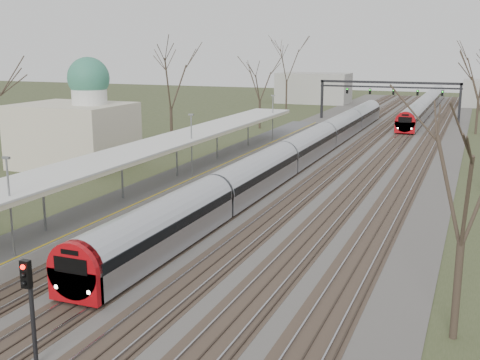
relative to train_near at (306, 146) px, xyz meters
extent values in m
cube|color=#474442|center=(2.50, 5.89, -1.43)|extent=(24.00, 160.00, 0.10)
cube|color=#4C3828|center=(-3.50, 5.89, -1.39)|extent=(2.60, 160.00, 0.06)
cube|color=gray|center=(-4.22, 5.89, -1.32)|extent=(0.07, 160.00, 0.12)
cube|color=gray|center=(-2.78, 5.89, -1.32)|extent=(0.07, 160.00, 0.12)
cube|color=#4C3828|center=(0.00, 5.89, -1.39)|extent=(2.60, 160.00, 0.06)
cube|color=gray|center=(-0.72, 5.89, -1.32)|extent=(0.07, 160.00, 0.12)
cube|color=gray|center=(0.72, 5.89, -1.32)|extent=(0.07, 160.00, 0.12)
cube|color=#4C3828|center=(3.50, 5.89, -1.39)|extent=(2.60, 160.00, 0.06)
cube|color=gray|center=(2.78, 5.89, -1.32)|extent=(0.07, 160.00, 0.12)
cube|color=gray|center=(4.22, 5.89, -1.32)|extent=(0.07, 160.00, 0.12)
cube|color=#4C3828|center=(7.00, 5.89, -1.39)|extent=(2.60, 160.00, 0.06)
cube|color=gray|center=(6.28, 5.89, -1.32)|extent=(0.07, 160.00, 0.12)
cube|color=gray|center=(7.72, 5.89, -1.32)|extent=(0.07, 160.00, 0.12)
cube|color=#4C3828|center=(10.50, 5.89, -1.39)|extent=(2.60, 160.00, 0.06)
cube|color=gray|center=(9.78, 5.89, -1.32)|extent=(0.07, 160.00, 0.12)
cube|color=gray|center=(11.22, 5.89, -1.32)|extent=(0.07, 160.00, 0.12)
cube|color=#9E9B93|center=(-6.55, -11.61, -0.98)|extent=(3.50, 69.00, 1.00)
cylinder|color=slate|center=(-6.55, -31.11, 1.02)|extent=(0.14, 0.14, 3.00)
cylinder|color=slate|center=(-6.55, -23.11, 1.02)|extent=(0.14, 0.14, 3.00)
cylinder|color=slate|center=(-6.55, -15.11, 1.02)|extent=(0.14, 0.14, 3.00)
cylinder|color=slate|center=(-6.55, -7.11, 1.02)|extent=(0.14, 0.14, 3.00)
cylinder|color=slate|center=(-6.55, 0.89, 1.02)|extent=(0.14, 0.14, 3.00)
cube|color=silver|center=(-6.55, -16.11, 2.57)|extent=(4.10, 50.00, 0.12)
cube|color=beige|center=(-6.55, -16.11, 2.40)|extent=(4.10, 50.00, 0.25)
cube|color=beige|center=(-19.50, -11.11, 1.52)|extent=(10.00, 8.00, 6.00)
cylinder|color=silver|center=(-17.50, -11.11, 5.72)|extent=(3.20, 3.20, 2.50)
sphere|color=#2D725C|center=(-17.50, -11.11, 6.92)|extent=(3.80, 3.80, 3.80)
cube|color=black|center=(-7.50, 35.89, 1.52)|extent=(0.35, 0.35, 6.00)
cube|color=black|center=(13.00, 35.89, 1.52)|extent=(0.35, 0.35, 6.00)
cube|color=black|center=(2.75, 35.89, 4.42)|extent=(21.00, 0.35, 0.35)
cube|color=black|center=(2.75, 35.89, 3.72)|extent=(21.00, 0.25, 0.25)
cube|color=black|center=(-3.50, 35.69, 3.02)|extent=(0.32, 0.22, 0.85)
sphere|color=#0CFF19|center=(-3.50, 35.55, 3.27)|extent=(0.16, 0.16, 0.16)
cube|color=black|center=(0.00, 35.69, 3.02)|extent=(0.32, 0.22, 0.85)
sphere|color=#0CFF19|center=(0.00, 35.55, 3.27)|extent=(0.16, 0.16, 0.16)
cube|color=black|center=(3.50, 35.69, 3.02)|extent=(0.32, 0.22, 0.85)
sphere|color=#0CFF19|center=(3.50, 35.55, 3.27)|extent=(0.16, 0.16, 0.16)
cube|color=black|center=(7.00, 35.69, 3.02)|extent=(0.32, 0.22, 0.85)
sphere|color=#0CFF19|center=(7.00, 35.55, 3.27)|extent=(0.16, 0.16, 0.16)
cube|color=black|center=(10.50, 35.69, 3.02)|extent=(0.32, 0.22, 0.85)
sphere|color=#0CFF19|center=(10.50, 35.55, 3.27)|extent=(0.16, 0.16, 0.16)
cylinder|color=#2D231C|center=(-14.50, -1.11, 1.00)|extent=(0.30, 0.30, 4.95)
cylinder|color=#2D231C|center=(15.50, -34.11, 0.55)|extent=(0.30, 0.30, 4.05)
cube|color=#B1B4BC|center=(0.00, 0.24, -0.38)|extent=(2.55, 75.00, 1.60)
cylinder|color=#B1B4BC|center=(0.00, 0.24, 0.27)|extent=(2.60, 74.70, 2.60)
cube|color=black|center=(0.00, 0.24, 0.37)|extent=(2.62, 74.40, 0.55)
cube|color=#A0090E|center=(0.00, -37.16, -0.43)|extent=(2.55, 0.50, 1.50)
cylinder|color=#A0090E|center=(0.00, -37.11, 0.27)|extent=(2.60, 0.60, 2.60)
cube|color=black|center=(0.00, -37.38, 0.57)|extent=(1.70, 0.12, 0.70)
sphere|color=white|center=(-0.85, -37.36, -0.53)|extent=(0.22, 0.22, 0.22)
sphere|color=white|center=(0.85, -37.36, -0.53)|extent=(0.22, 0.22, 0.22)
cube|color=black|center=(0.00, 0.24, -1.30)|extent=(1.80, 74.00, 0.35)
cube|color=#B1B4BC|center=(7.00, 51.69, -0.38)|extent=(2.55, 60.00, 1.60)
cylinder|color=#B1B4BC|center=(7.00, 51.69, 0.27)|extent=(2.60, 59.70, 2.60)
cube|color=black|center=(7.00, 51.69, 0.37)|extent=(2.62, 59.40, 0.55)
cube|color=#A0090E|center=(7.00, 21.79, -0.43)|extent=(2.55, 0.50, 1.50)
cylinder|color=#A0090E|center=(7.00, 21.84, 0.27)|extent=(2.60, 0.60, 2.60)
cube|color=black|center=(7.00, 21.57, 0.57)|extent=(1.70, 0.12, 0.70)
sphere|color=white|center=(6.15, 21.59, -0.53)|extent=(0.22, 0.22, 0.22)
sphere|color=white|center=(7.85, 21.59, -0.53)|extent=(0.22, 0.22, 0.22)
cube|color=black|center=(7.00, 51.69, -1.30)|extent=(1.80, 59.00, 0.35)
cylinder|color=black|center=(1.75, -41.85, 0.52)|extent=(0.16, 0.16, 4.00)
cube|color=black|center=(1.75, -42.00, 2.12)|extent=(0.35, 0.22, 1.00)
sphere|color=#FF0C05|center=(1.75, -42.13, 2.42)|extent=(0.18, 0.18, 0.18)
camera|label=1|loc=(15.75, -57.29, 9.76)|focal=45.00mm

